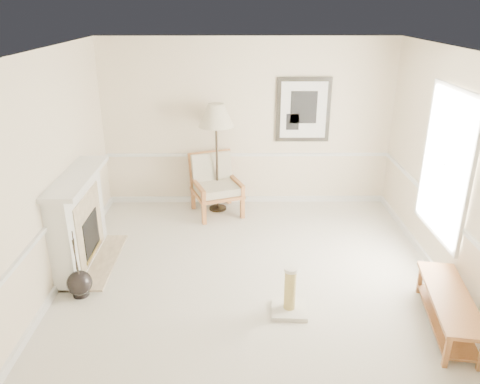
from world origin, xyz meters
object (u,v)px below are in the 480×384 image
floor_vase (80,284)px  armchair (215,181)px  floor_lamp (216,118)px  scratching_post (290,298)px  bench (449,306)px

floor_vase → armchair: 3.02m
floor_vase → armchair: size_ratio=0.88×
floor_lamp → scratching_post: 3.43m
floor_lamp → floor_vase: bearing=-121.9°
floor_lamp → scratching_post: size_ratio=3.16×
armchair → bench: bearing=-69.7°
floor_vase → scratching_post: (2.57, -0.36, 0.02)m
bench → scratching_post: size_ratio=2.52×
armchair → bench: size_ratio=0.69×
armchair → scratching_post: armchair is taller
floor_lamp → bench: size_ratio=1.25×
armchair → bench: (2.72, -3.20, -0.27)m
armchair → bench: armchair is taller
bench → scratching_post: 1.76m
floor_vase → scratching_post: 2.59m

